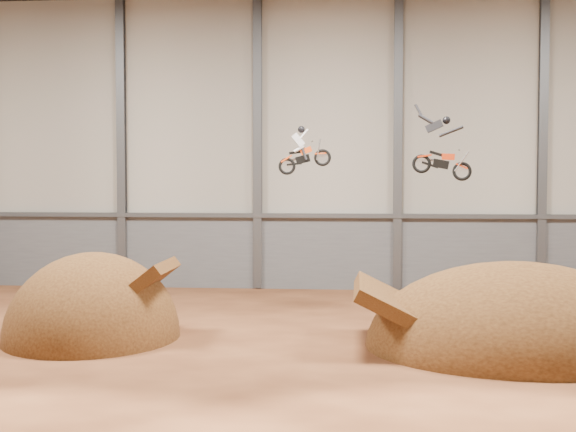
{
  "coord_description": "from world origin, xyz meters",
  "views": [
    {
      "loc": [
        1.49,
        -23.39,
        5.53
      ],
      "look_at": [
        -0.92,
        4.0,
        4.09
      ],
      "focal_mm": 50.0,
      "sensor_mm": 36.0,
      "label": 1
    }
  ],
  "objects_px": {
    "takeoff_ramp": "(93,338)",
    "landing_ramp": "(516,348)",
    "fmx_rider_a": "(307,146)",
    "fmx_rider_b": "(440,143)"
  },
  "relations": [
    {
      "from": "takeoff_ramp",
      "to": "landing_ramp",
      "type": "xyz_separation_m",
      "value": [
        13.93,
        -0.41,
        0.0
      ]
    },
    {
      "from": "landing_ramp",
      "to": "fmx_rider_a",
      "type": "xyz_separation_m",
      "value": [
        -6.95,
        4.2,
        6.58
      ]
    },
    {
      "from": "fmx_rider_b",
      "to": "takeoff_ramp",
      "type": "bearing_deg",
      "value": -163.18
    },
    {
      "from": "fmx_rider_a",
      "to": "fmx_rider_b",
      "type": "bearing_deg",
      "value": -26.51
    },
    {
      "from": "fmx_rider_a",
      "to": "takeoff_ramp",
      "type": "bearing_deg",
      "value": -157.53
    },
    {
      "from": "landing_ramp",
      "to": "fmx_rider_a",
      "type": "bearing_deg",
      "value": 148.87
    },
    {
      "from": "fmx_rider_a",
      "to": "fmx_rider_b",
      "type": "xyz_separation_m",
      "value": [
        4.74,
        -1.77,
        0.03
      ]
    },
    {
      "from": "takeoff_ramp",
      "to": "landing_ramp",
      "type": "relative_size",
      "value": 0.7
    },
    {
      "from": "landing_ramp",
      "to": "fmx_rider_a",
      "type": "relative_size",
      "value": 4.82
    },
    {
      "from": "takeoff_ramp",
      "to": "landing_ramp",
      "type": "distance_m",
      "value": 13.94
    }
  ]
}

